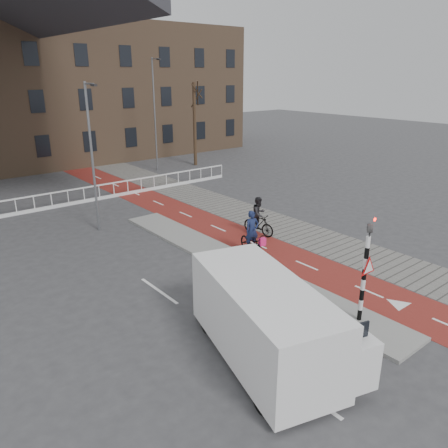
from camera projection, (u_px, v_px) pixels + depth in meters
ground at (322, 294)px, 16.02m from camera, size 120.00×120.00×0.00m
bike_lane at (196, 219)px, 24.23m from camera, size 2.50×60.00×0.01m
sidewalk at (234, 209)px, 25.90m from camera, size 3.00×60.00×0.01m
curb_island at (236, 263)px, 18.51m from camera, size 1.80×16.00×0.12m
traffic_signal at (366, 267)px, 13.52m from camera, size 0.80×0.80×3.68m
bollard at (269, 270)px, 16.83m from camera, size 0.12×0.12×0.74m
cyclist_near at (252, 240)px, 19.33m from camera, size 1.09×2.03×2.00m
cyclist_far at (259, 219)px, 21.58m from camera, size 0.92×1.88×1.95m
van at (263, 320)px, 12.05m from camera, size 3.61×5.83×2.34m
railing at (35, 207)px, 25.37m from camera, size 28.00×0.10×0.99m
tree_right at (195, 125)px, 37.22m from camera, size 0.28×0.28×6.93m
streetlight_near at (92, 160)px, 21.31m from camera, size 0.12×0.12×7.31m
streetlight_right at (155, 116)px, 34.83m from camera, size 0.12×0.12×8.78m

